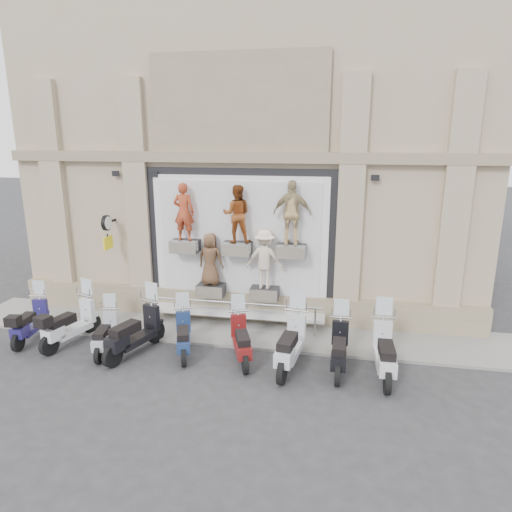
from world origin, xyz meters
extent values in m
plane|color=#2F2F31|center=(0.00, 0.00, 0.00)|extent=(90.00, 90.00, 0.00)
cube|color=gray|center=(0.00, 2.10, 0.04)|extent=(16.00, 2.20, 0.08)
cube|color=black|center=(0.00, 2.96, 2.40)|extent=(5.60, 0.10, 4.30)
cube|color=white|center=(0.00, 2.90, 2.40)|extent=(5.10, 0.06, 3.90)
cube|color=white|center=(0.00, 2.86, 2.40)|extent=(4.70, 0.04, 3.60)
cube|color=white|center=(0.00, 2.55, 0.42)|extent=(5.10, 0.75, 0.10)
cube|color=#28282B|center=(-1.55, 2.59, 2.33)|extent=(0.80, 0.50, 0.35)
imported|color=#BB4424|center=(-1.55, 2.59, 3.33)|extent=(0.61, 0.40, 1.66)
cube|color=#28282B|center=(0.00, 2.59, 2.33)|extent=(0.80, 0.50, 0.35)
imported|color=brown|center=(0.00, 2.59, 3.31)|extent=(0.88, 0.73, 1.62)
cube|color=#28282B|center=(1.55, 2.59, 2.33)|extent=(0.80, 0.50, 0.35)
imported|color=tan|center=(1.55, 2.59, 3.39)|extent=(1.06, 0.47, 1.78)
cube|color=#28282B|center=(-0.80, 2.59, 1.02)|extent=(0.80, 0.50, 0.35)
imported|color=brown|center=(-0.80, 2.59, 1.96)|extent=(0.80, 0.57, 1.53)
cube|color=#28282B|center=(0.80, 2.59, 1.02)|extent=(0.80, 0.50, 0.35)
imported|color=#F4E0C5|center=(0.80, 2.59, 2.05)|extent=(1.12, 0.66, 1.71)
cube|color=black|center=(-3.90, 2.72, 2.95)|extent=(0.06, 0.56, 0.06)
cylinder|color=black|center=(-3.90, 2.45, 2.95)|extent=(0.10, 0.46, 0.46)
cube|color=yellow|center=(-3.90, 2.45, 2.35)|extent=(0.04, 0.50, 0.38)
camera|label=1|loc=(2.88, -9.67, 5.42)|focal=32.00mm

